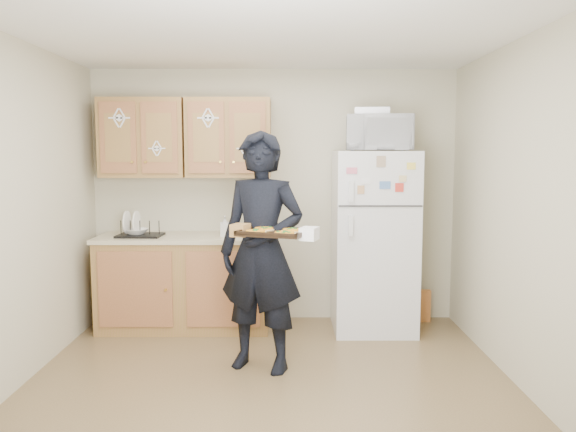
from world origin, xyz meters
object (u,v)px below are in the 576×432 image
at_px(dish_rack, 140,228).
at_px(refrigerator, 374,241).
at_px(baking_tray, 274,233).
at_px(person, 261,252).
at_px(microwave, 379,133).

bearing_deg(dish_rack, refrigerator, 0.01).
relative_size(baking_tray, dish_rack, 1.16).
bearing_deg(refrigerator, person, -135.79).
xyz_separation_m(baking_tray, dish_rack, (-1.29, 1.27, -0.13)).
bearing_deg(person, refrigerator, 64.43).
height_order(person, dish_rack, person).
height_order(person, microwave, microwave).
relative_size(microwave, dish_rack, 1.47).
bearing_deg(microwave, dish_rack, -176.70).
bearing_deg(dish_rack, person, -39.74).
xyz_separation_m(refrigerator, person, (-1.02, -0.99, 0.08)).
relative_size(person, dish_rack, 4.57).
xyz_separation_m(person, microwave, (1.04, 0.94, 0.94)).
bearing_deg(refrigerator, dish_rack, -179.99).
height_order(refrigerator, person, person).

